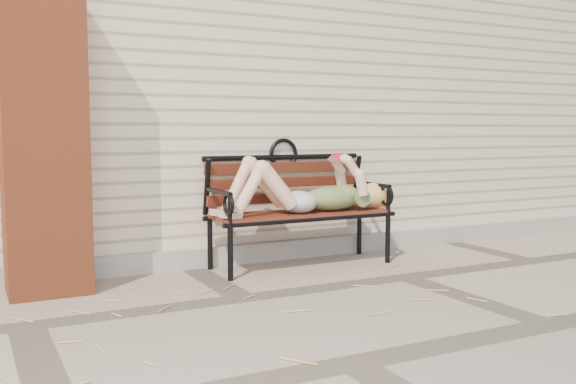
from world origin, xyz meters
TOP-DOWN VIEW (x-y plane):
  - ground at (0.00, 0.00)m, footprint 80.00×80.00m
  - house_wall at (0.00, 3.00)m, footprint 8.00×4.00m
  - foundation_strip at (0.00, 0.97)m, footprint 8.00×0.10m
  - brick_pillar at (-2.30, 0.75)m, footprint 0.50×0.50m
  - garden_bench at (-0.48, 0.77)m, footprint 1.51×0.60m
  - reading_woman at (-0.47, 0.65)m, footprint 1.42×0.32m
  - straw_scatter at (-1.17, -0.14)m, footprint 2.82×1.64m

SIDE VIEW (x-z plane):
  - ground at x=0.00m, z-range 0.00..0.00m
  - straw_scatter at x=-1.17m, z-range 0.00..0.01m
  - foundation_strip at x=0.00m, z-range 0.00..0.15m
  - garden_bench at x=-0.48m, z-range 0.06..1.03m
  - reading_woman at x=-0.47m, z-range 0.36..0.80m
  - brick_pillar at x=-2.30m, z-range 0.00..2.00m
  - house_wall at x=0.00m, z-range 0.00..3.00m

